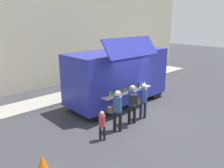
% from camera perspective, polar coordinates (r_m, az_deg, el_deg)
% --- Properties ---
extents(ground_plane, '(60.00, 60.00, 0.00)m').
position_cam_1_polar(ground_plane, '(10.68, 8.43, -7.77)').
color(ground_plane, '#38383D').
extents(curb_strip, '(28.00, 1.60, 0.15)m').
position_cam_1_polar(curb_strip, '(12.01, -21.53, -5.61)').
color(curb_strip, '#9E998E').
rests_on(curb_strip, ground).
extents(building_behind, '(32.00, 2.40, 9.83)m').
position_cam_1_polar(building_behind, '(15.27, -25.64, 16.98)').
color(building_behind, beige).
rests_on(building_behind, ground).
extents(food_truck_main, '(5.54, 2.85, 3.57)m').
position_cam_1_polar(food_truck_main, '(11.51, 1.64, 2.26)').
color(food_truck_main, '#282E9E').
rests_on(food_truck_main, ground).
extents(traffic_cone_orange, '(0.36, 0.36, 0.55)m').
position_cam_1_polar(traffic_cone_orange, '(7.17, -17.49, -18.84)').
color(traffic_cone_orange, orange).
rests_on(traffic_cone_orange, ground).
extents(trash_bin, '(0.60, 0.60, 0.89)m').
position_cam_1_polar(trash_bin, '(16.00, 5.44, 2.15)').
color(trash_bin, '#2C6536').
rests_on(trash_bin, ground).
extents(customer_front_ordering, '(0.53, 0.35, 1.64)m').
position_cam_1_polar(customer_front_ordering, '(9.89, 8.03, -3.66)').
color(customer_front_ordering, '#1F2539').
rests_on(customer_front_ordering, ground).
extents(customer_mid_with_backpack, '(0.51, 0.55, 1.72)m').
position_cam_1_polar(customer_mid_with_backpack, '(9.32, 5.29, -4.31)').
color(customer_mid_with_backpack, black).
rests_on(customer_mid_with_backpack, ground).
extents(customer_rear_waiting, '(0.45, 0.52, 1.71)m').
position_cam_1_polar(customer_rear_waiting, '(8.69, 1.34, -6.07)').
color(customer_rear_waiting, black).
rests_on(customer_rear_waiting, ground).
extents(child_near_queue, '(0.24, 0.24, 1.16)m').
position_cam_1_polar(child_near_queue, '(8.18, -2.56, -10.04)').
color(child_near_queue, black).
rests_on(child_near_queue, ground).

